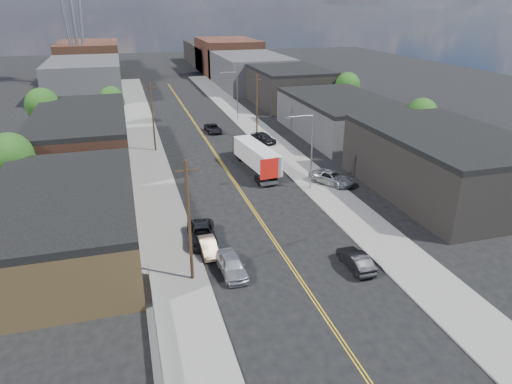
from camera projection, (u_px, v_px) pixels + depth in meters
ground at (195, 123)px, 82.53m from camera, size 260.00×260.00×0.00m
centerline at (211, 147)px, 69.24m from camera, size 0.32×120.00×0.01m
sidewalk_left at (147, 152)px, 66.76m from camera, size 5.00×140.00×0.15m
sidewalk_right at (270, 141)px, 71.65m from camera, size 5.00×140.00×0.15m
warehouse_tan at (65, 220)px, 39.60m from camera, size 12.00×22.00×5.60m
warehouse_brown at (82, 136)px, 62.45m from camera, size 12.00×26.00×6.60m
industrial_right_a at (444, 163)px, 51.37m from camera, size 14.00×22.00×7.10m
industrial_right_b at (341, 116)px, 74.61m from camera, size 14.00×24.00×6.10m
industrial_right_c at (287, 86)px, 97.36m from camera, size 14.00×22.00×7.60m
skyline_left_a at (85, 77)px, 106.85m from camera, size 16.00×30.00×8.00m
skyline_right_a at (250, 71)px, 117.14m from camera, size 16.00×30.00×8.00m
skyline_left_b at (90, 61)px, 128.61m from camera, size 16.00×26.00×10.00m
skyline_right_b at (228, 56)px, 138.91m from camera, size 16.00×26.00×10.00m
skyline_left_c at (93, 58)px, 146.91m from camera, size 16.00×40.00×7.00m
skyline_right_c at (215, 55)px, 157.21m from camera, size 16.00×40.00×7.00m
streetlight_near at (309, 146)px, 51.42m from camera, size 3.39×0.25×9.00m
streetlight_far at (235, 92)px, 82.43m from camera, size 3.39×0.25×9.00m
utility_pole_left_near at (189, 222)px, 34.13m from camera, size 1.60×0.26×10.00m
utility_pole_left_far at (153, 117)px, 65.15m from camera, size 1.60×0.26×10.00m
utility_pole_right at (257, 106)px, 72.02m from camera, size 1.60×0.26×10.00m
chainlink_fence at (157, 334)px, 29.25m from camera, size 0.05×16.00×1.22m
tree_left_near at (11, 158)px, 47.79m from camera, size 4.85×4.76×7.91m
tree_left_mid at (43, 107)px, 69.82m from camera, size 5.10×5.04×8.37m
tree_left_far at (112, 100)px, 78.95m from camera, size 4.35×4.20×6.97m
tree_right_near at (422, 115)px, 67.12m from camera, size 4.60×4.48×7.44m
tree_right_far at (348, 87)px, 88.27m from camera, size 4.85×4.76×7.91m
semi_truck at (254, 154)px, 59.29m from camera, size 3.49×13.79×3.54m
car_left_a at (232, 265)px, 36.63m from camera, size 2.02×4.71×1.59m
car_left_b at (208, 246)px, 39.74m from camera, size 1.45×3.97×1.30m
car_left_c at (202, 234)px, 41.60m from camera, size 3.08×5.71×1.52m
car_right_oncoming at (356, 260)px, 37.46m from camera, size 1.54×4.42×1.45m
car_right_lot_a at (332, 178)px, 54.49m from camera, size 5.05×6.04×1.54m
car_right_lot_c at (263, 138)px, 70.42m from camera, size 3.55×5.07×1.60m
car_ahead_truck at (213, 128)px, 76.63m from camera, size 2.49×4.99×1.36m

